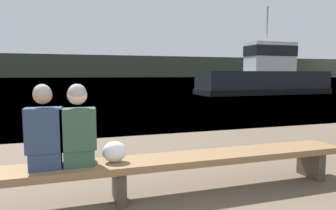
{
  "coord_description": "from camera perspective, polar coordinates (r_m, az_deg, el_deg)",
  "views": [
    {
      "loc": [
        -0.23,
        -1.19,
        1.58
      ],
      "look_at": [
        1.86,
        5.39,
        0.85
      ],
      "focal_mm": 32.0,
      "sensor_mm": 36.0,
      "label": 1
    }
  ],
  "objects": [
    {
      "name": "person_left",
      "position": [
        3.66,
        -22.5,
        -4.76
      ],
      "size": [
        0.39,
        0.37,
        0.96
      ],
      "color": "navy",
      "rests_on": "bench_main"
    },
    {
      "name": "far_shoreline",
      "position": [
        133.98,
        -17.65,
        7.04
      ],
      "size": [
        600.0,
        12.0,
        9.29
      ],
      "primitive_type": "cube",
      "color": "#424738",
      "rests_on": "ground"
    },
    {
      "name": "shopping_bag",
      "position": [
        3.74,
        -10.15,
        -8.76
      ],
      "size": [
        0.29,
        0.2,
        0.26
      ],
      "color": "white",
      "rests_on": "bench_main"
    },
    {
      "name": "person_right",
      "position": [
        3.64,
        -16.73,
        -4.39
      ],
      "size": [
        0.39,
        0.37,
        0.96
      ],
      "color": "#2D4C3D",
      "rests_on": "bench_main"
    },
    {
      "name": "bench_main",
      "position": [
        3.8,
        -9.38,
        -11.95
      ],
      "size": [
        6.45,
        0.54,
        0.5
      ],
      "color": "brown",
      "rests_on": "ground"
    },
    {
      "name": "water_surface",
      "position": [
        127.38,
        -17.58,
        5.02
      ],
      "size": [
        240.0,
        240.0,
        0.0
      ],
      "primitive_type": "plane",
      "color": "#5684A3",
      "rests_on": "ground"
    },
    {
      "name": "tugboat_red",
      "position": [
        24.48,
        17.98,
        4.94
      ],
      "size": [
        10.61,
        3.07,
        6.65
      ],
      "rotation": [
        0.0,
        0.0,
        1.58
      ],
      "color": "black",
      "rests_on": "water_surface"
    }
  ]
}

